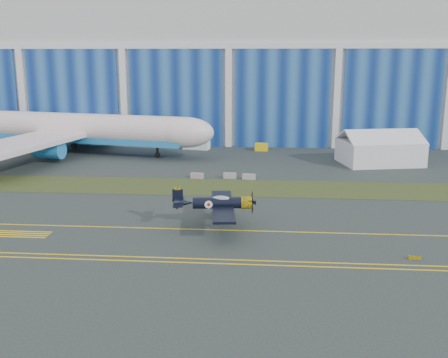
# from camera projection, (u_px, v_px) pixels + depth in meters

# --- Properties ---
(ground) EXTENTS (260.00, 260.00, 0.00)m
(ground) POSITION_uv_depth(u_px,v_px,m) (198.00, 216.00, 62.41)
(ground) COLOR #303838
(ground) RESTS_ON ground
(grass_median) EXTENTS (260.00, 10.00, 0.02)m
(grass_median) POSITION_uv_depth(u_px,v_px,m) (211.00, 187.00, 75.99)
(grass_median) COLOR #475128
(grass_median) RESTS_ON ground
(hangar) EXTENTS (220.00, 45.70, 30.00)m
(hangar) POSITION_uv_depth(u_px,v_px,m) (235.00, 71.00, 128.62)
(hangar) COLOR silver
(hangar) RESTS_ON ground
(taxiway_centreline) EXTENTS (200.00, 0.20, 0.02)m
(taxiway_centreline) POSITION_uv_depth(u_px,v_px,m) (192.00, 229.00, 57.56)
(taxiway_centreline) COLOR yellow
(taxiway_centreline) RESTS_ON ground
(edge_line_near) EXTENTS (80.00, 0.20, 0.02)m
(edge_line_near) POSITION_uv_depth(u_px,v_px,m) (178.00, 262.00, 48.34)
(edge_line_near) COLOR yellow
(edge_line_near) RESTS_ON ground
(edge_line_far) EXTENTS (80.00, 0.20, 0.02)m
(edge_line_far) POSITION_uv_depth(u_px,v_px,m) (180.00, 258.00, 49.31)
(edge_line_far) COLOR yellow
(edge_line_far) RESTS_ON ground
(hold_short_ladder) EXTENTS (6.00, 2.40, 0.02)m
(hold_short_ladder) POSITION_uv_depth(u_px,v_px,m) (22.00, 234.00, 55.98)
(hold_short_ladder) COLOR yellow
(hold_short_ladder) RESTS_ON ground
(guard_board_right) EXTENTS (1.20, 0.15, 0.35)m
(guard_board_right) POSITION_uv_depth(u_px,v_px,m) (415.00, 258.00, 48.98)
(guard_board_right) COLOR yellow
(guard_board_right) RESTS_ON ground
(warbird) EXTENTS (11.58, 13.45, 3.67)m
(warbird) POSITION_uv_depth(u_px,v_px,m) (217.00, 203.00, 57.71)
(warbird) COLOR black
(warbird) RESTS_ON ground
(jetliner) EXTENTS (73.51, 66.05, 22.21)m
(jetliner) POSITION_uv_depth(u_px,v_px,m) (71.00, 96.00, 100.30)
(jetliner) COLOR silver
(jetliner) RESTS_ON ground
(tent) EXTENTS (15.06, 12.31, 6.20)m
(tent) POSITION_uv_depth(u_px,v_px,m) (380.00, 146.00, 91.99)
(tent) COLOR silver
(tent) RESTS_ON ground
(shipping_container) EXTENTS (5.62, 3.08, 2.30)m
(shipping_container) POSITION_uv_depth(u_px,v_px,m) (196.00, 144.00, 106.78)
(shipping_container) COLOR white
(shipping_container) RESTS_ON ground
(tug) EXTENTS (2.70, 1.83, 1.49)m
(tug) POSITION_uv_depth(u_px,v_px,m) (261.00, 147.00, 105.13)
(tug) COLOR yellow
(tug) RESTS_ON ground
(barrier_a) EXTENTS (2.07, 0.93, 0.90)m
(barrier_a) POSITION_uv_depth(u_px,v_px,m) (197.00, 176.00, 81.20)
(barrier_a) COLOR #9C8C97
(barrier_a) RESTS_ON ground
(barrier_b) EXTENTS (2.01, 0.63, 0.90)m
(barrier_b) POSITION_uv_depth(u_px,v_px,m) (230.00, 176.00, 81.32)
(barrier_b) COLOR gray
(barrier_b) RESTS_ON ground
(barrier_c) EXTENTS (2.06, 0.86, 0.90)m
(barrier_c) POSITION_uv_depth(u_px,v_px,m) (249.00, 177.00, 80.59)
(barrier_c) COLOR #969A9A
(barrier_c) RESTS_ON ground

